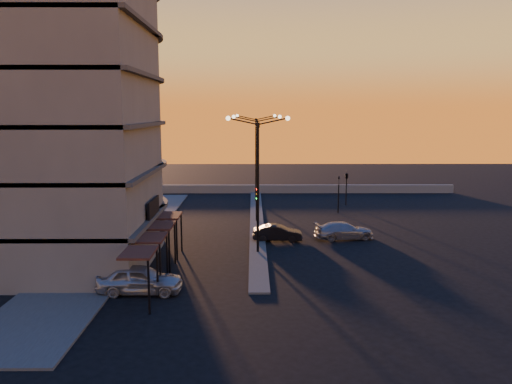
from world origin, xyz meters
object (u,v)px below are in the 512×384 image
object	(u,v)px
streetlamp_mid	(257,160)
car_wagon	(344,231)
car_hatchback	(140,279)
traffic_light_main	(257,205)
car_sedan	(278,233)

from	to	relation	value
streetlamp_mid	car_wagon	distance (m)	10.34
car_hatchback	car_wagon	bearing A→B (deg)	-48.07
traffic_light_main	car_sedan	bearing A→B (deg)	18.15
traffic_light_main	car_sedan	world-z (taller)	traffic_light_main
streetlamp_mid	car_sedan	xyz separation A→B (m)	(1.54, -6.62, -4.97)
car_hatchback	car_wagon	world-z (taller)	car_hatchback
traffic_light_main	car_hatchback	distance (m)	12.58
car_wagon	traffic_light_main	bearing A→B (deg)	89.19
car_hatchback	traffic_light_main	bearing A→B (deg)	-30.89
car_hatchback	car_sedan	xyz separation A→B (m)	(8.04, 11.07, -0.16)
streetlamp_mid	car_hatchback	world-z (taller)	streetlamp_mid
car_sedan	car_wagon	bearing A→B (deg)	-81.87
streetlamp_mid	car_hatchback	distance (m)	19.45
streetlamp_mid	traffic_light_main	bearing A→B (deg)	-90.00
car_sedan	traffic_light_main	bearing A→B (deg)	110.39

